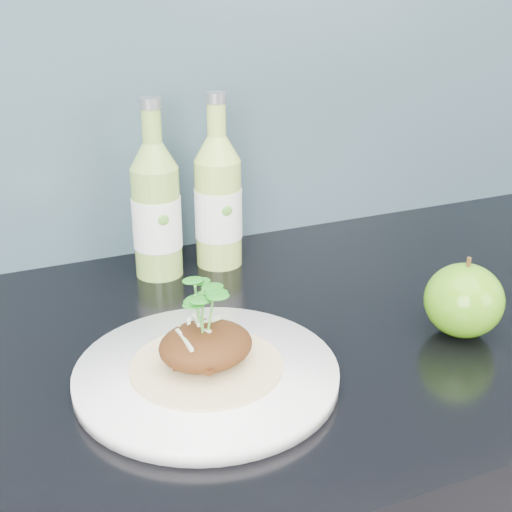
{
  "coord_description": "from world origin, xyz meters",
  "views": [
    {
      "loc": [
        -0.3,
        1.04,
        1.29
      ],
      "look_at": [
        -0.02,
        1.68,
        1.0
      ],
      "focal_mm": 50.0,
      "sensor_mm": 36.0,
      "label": 1
    }
  ],
  "objects_px": {
    "cider_bottle_left": "(156,211)",
    "green_apple": "(464,300)",
    "dinner_plate": "(207,374)",
    "cider_bottle_right": "(218,202)"
  },
  "relations": [
    {
      "from": "dinner_plate",
      "to": "cider_bottle_left",
      "type": "bearing_deg",
      "value": 83.37
    },
    {
      "from": "dinner_plate",
      "to": "cider_bottle_left",
      "type": "xyz_separation_m",
      "value": [
        0.03,
        0.27,
        0.08
      ]
    },
    {
      "from": "cider_bottle_right",
      "to": "cider_bottle_left",
      "type": "bearing_deg",
      "value": -158.31
    },
    {
      "from": "green_apple",
      "to": "dinner_plate",
      "type": "bearing_deg",
      "value": 175.91
    },
    {
      "from": "dinner_plate",
      "to": "green_apple",
      "type": "xyz_separation_m",
      "value": [
        0.3,
        -0.02,
        0.03
      ]
    },
    {
      "from": "dinner_plate",
      "to": "cider_bottle_left",
      "type": "relative_size",
      "value": 1.44
    },
    {
      "from": "green_apple",
      "to": "cider_bottle_right",
      "type": "height_order",
      "value": "cider_bottle_right"
    },
    {
      "from": "cider_bottle_left",
      "to": "green_apple",
      "type": "bearing_deg",
      "value": -45.05
    },
    {
      "from": "dinner_plate",
      "to": "cider_bottle_right",
      "type": "distance_m",
      "value": 0.31
    },
    {
      "from": "dinner_plate",
      "to": "green_apple",
      "type": "height_order",
      "value": "green_apple"
    }
  ]
}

